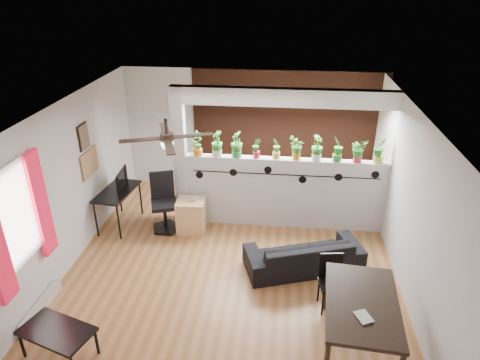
# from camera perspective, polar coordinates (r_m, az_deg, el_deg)

# --- Properties ---
(room_shell) EXTENTS (6.30, 7.10, 2.90)m
(room_shell) POSITION_cam_1_polar(r_m,az_deg,el_deg) (6.31, -1.30, -2.56)
(room_shell) COLOR brown
(room_shell) RESTS_ON ground
(partition_wall) EXTENTS (3.60, 0.18, 1.35)m
(partition_wall) POSITION_cam_1_polar(r_m,az_deg,el_deg) (7.88, 5.93, -1.68)
(partition_wall) COLOR #BCBCC1
(partition_wall) RESTS_ON ground
(ceiling_header) EXTENTS (3.60, 0.18, 0.30)m
(ceiling_header) POSITION_cam_1_polar(r_m,az_deg,el_deg) (7.24, 6.57, 10.88)
(ceiling_header) COLOR white
(ceiling_header) RESTS_ON room_shell
(pier_column) EXTENTS (0.22, 0.20, 2.60)m
(pier_column) POSITION_cam_1_polar(r_m,az_deg,el_deg) (7.84, -7.97, 3.08)
(pier_column) COLOR #BCBCC1
(pier_column) RESTS_ON ground
(brick_panel) EXTENTS (3.90, 0.05, 2.60)m
(brick_panel) POSITION_cam_1_polar(r_m,az_deg,el_deg) (8.99, 6.25, 6.19)
(brick_panel) COLOR #97482B
(brick_panel) RESTS_ON ground
(vine_decal) EXTENTS (3.31, 0.01, 0.30)m
(vine_decal) POSITION_cam_1_polar(r_m,az_deg,el_deg) (7.62, 6.05, 0.69)
(vine_decal) COLOR black
(vine_decal) RESTS_ON partition_wall
(window_assembly) EXTENTS (0.09, 1.30, 1.55)m
(window_assembly) POSITION_cam_1_polar(r_m,az_deg,el_deg) (6.09, -27.59, -4.65)
(window_assembly) COLOR white
(window_assembly) RESTS_ON room_shell
(baseboard_heater) EXTENTS (0.08, 1.00, 0.18)m
(baseboard_heater) POSITION_cam_1_polar(r_m,az_deg,el_deg) (6.85, -24.99, -14.98)
(baseboard_heater) COLOR beige
(baseboard_heater) RESTS_ON ground
(corkboard) EXTENTS (0.03, 0.60, 0.45)m
(corkboard) POSITION_cam_1_polar(r_m,az_deg,el_deg) (7.83, -19.42, 2.17)
(corkboard) COLOR #9C6D4B
(corkboard) RESTS_ON room_shell
(framed_art) EXTENTS (0.03, 0.34, 0.44)m
(framed_art) POSITION_cam_1_polar(r_m,az_deg,el_deg) (7.61, -20.13, 5.46)
(framed_art) COLOR #8C7259
(framed_art) RESTS_ON room_shell
(ceiling_fan) EXTENTS (1.19, 1.19, 0.43)m
(ceiling_fan) POSITION_cam_1_polar(r_m,az_deg,el_deg) (5.77, -9.72, 5.35)
(ceiling_fan) COLOR black
(ceiling_fan) RESTS_ON room_shell
(potted_plant_0) EXTENTS (0.30, 0.29, 0.46)m
(potted_plant_0) POSITION_cam_1_polar(r_m,az_deg,el_deg) (7.66, -5.70, 5.00)
(potted_plant_0) COLOR orange
(potted_plant_0) RESTS_ON partition_wall
(potted_plant_1) EXTENTS (0.29, 0.31, 0.46)m
(potted_plant_1) POSITION_cam_1_polar(r_m,az_deg,el_deg) (7.59, -3.09, 4.94)
(potted_plant_1) COLOR silver
(potted_plant_1) RESTS_ON partition_wall
(potted_plant_2) EXTENTS (0.24, 0.28, 0.47)m
(potted_plant_2) POSITION_cam_1_polar(r_m,az_deg,el_deg) (7.55, -0.45, 4.88)
(potted_plant_2) COLOR #2E803C
(potted_plant_2) RESTS_ON partition_wall
(potted_plant_3) EXTENTS (0.19, 0.15, 0.37)m
(potted_plant_3) POSITION_cam_1_polar(r_m,az_deg,el_deg) (7.54, 2.21, 4.40)
(potted_plant_3) COLOR red
(potted_plant_3) RESTS_ON partition_wall
(potted_plant_4) EXTENTS (0.15, 0.19, 0.38)m
(potted_plant_4) POSITION_cam_1_polar(r_m,az_deg,el_deg) (7.52, 4.89, 4.32)
(potted_plant_4) COLOR gold
(potted_plant_4) RESTS_ON partition_wall
(potted_plant_5) EXTENTS (0.24, 0.26, 0.42)m
(potted_plant_5) POSITION_cam_1_polar(r_m,az_deg,el_deg) (7.52, 7.58, 4.32)
(potted_plant_5) COLOR #C37217
(potted_plant_5) RESTS_ON partition_wall
(potted_plant_6) EXTENTS (0.28, 0.30, 0.45)m
(potted_plant_6) POSITION_cam_1_polar(r_m,az_deg,el_deg) (7.53, 10.26, 4.32)
(potted_plant_6) COLOR silver
(potted_plant_6) RESTS_ON partition_wall
(potted_plant_7) EXTENTS (0.28, 0.29, 0.44)m
(potted_plant_7) POSITION_cam_1_polar(r_m,az_deg,el_deg) (7.57, 12.91, 4.14)
(potted_plant_7) COLOR #318732
(potted_plant_7) RESTS_ON partition_wall
(potted_plant_8) EXTENTS (0.26, 0.23, 0.42)m
(potted_plant_8) POSITION_cam_1_polar(r_m,az_deg,el_deg) (7.62, 15.52, 3.89)
(potted_plant_8) COLOR red
(potted_plant_8) RESTS_ON partition_wall
(potted_plant_9) EXTENTS (0.29, 0.27, 0.46)m
(potted_plant_9) POSITION_cam_1_polar(r_m,az_deg,el_deg) (7.68, 18.12, 3.87)
(potted_plant_9) COLOR gold
(potted_plant_9) RESTS_ON partition_wall
(sofa) EXTENTS (1.89, 1.22, 0.52)m
(sofa) POSITION_cam_1_polar(r_m,az_deg,el_deg) (7.00, 8.50, -9.73)
(sofa) COLOR black
(sofa) RESTS_ON ground
(cube_shelf) EXTENTS (0.53, 0.48, 0.62)m
(cube_shelf) POSITION_cam_1_polar(r_m,az_deg,el_deg) (7.89, -6.50, -4.73)
(cube_shelf) COLOR tan
(cube_shelf) RESTS_ON ground
(cup) EXTENTS (0.13, 0.13, 0.09)m
(cup) POSITION_cam_1_polar(r_m,az_deg,el_deg) (7.70, -6.26, -2.46)
(cup) COLOR gray
(cup) RESTS_ON cube_shelf
(computer_desk) EXTENTS (0.63, 1.05, 0.72)m
(computer_desk) POSITION_cam_1_polar(r_m,az_deg,el_deg) (8.16, -16.05, -1.79)
(computer_desk) COLOR black
(computer_desk) RESTS_ON ground
(monitor) EXTENTS (0.32, 0.07, 0.18)m
(monitor) POSITION_cam_1_polar(r_m,az_deg,el_deg) (8.21, -15.82, -0.31)
(monitor) COLOR black
(monitor) RESTS_ON computer_desk
(office_chair) EXTENTS (0.57, 0.58, 1.08)m
(office_chair) POSITION_cam_1_polar(r_m,az_deg,el_deg) (7.94, -10.09, -3.40)
(office_chair) COLOR black
(office_chair) RESTS_ON ground
(dining_table) EXTENTS (0.97, 1.48, 0.77)m
(dining_table) POSITION_cam_1_polar(r_m,az_deg,el_deg) (5.55, 15.91, -15.96)
(dining_table) COLOR black
(dining_table) RESTS_ON ground
(book) EXTENTS (0.23, 0.26, 0.02)m
(book) POSITION_cam_1_polar(r_m,az_deg,el_deg) (5.25, 15.40, -17.37)
(book) COLOR gray
(book) RESTS_ON dining_table
(folding_chair) EXTENTS (0.38, 0.38, 0.83)m
(folding_chair) POSITION_cam_1_polar(r_m,az_deg,el_deg) (6.24, 12.06, -12.48)
(folding_chair) COLOR black
(folding_chair) RESTS_ON ground
(coffee_table) EXTENTS (0.99, 0.74, 0.41)m
(coffee_table) POSITION_cam_1_polar(r_m,az_deg,el_deg) (5.94, -23.24, -18.20)
(coffee_table) COLOR black
(coffee_table) RESTS_ON ground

